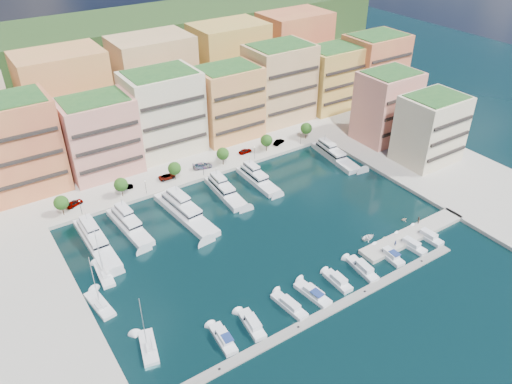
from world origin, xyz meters
The scene contains 60 objects.
ground centered at (0.00, 0.00, 0.00)m, with size 400.00×400.00×0.00m, color black.
north_quay centered at (0.00, 62.00, 0.00)m, with size 220.00×64.00×2.00m, color #9E998E.
east_quay centered at (62.00, -8.00, 0.00)m, with size 34.00×76.00×2.00m, color #9E998E.
west_quay centered at (-62.00, -8.00, 0.00)m, with size 34.00×76.00×2.00m, color #9E998E.
hillside centered at (0.00, 110.00, 0.00)m, with size 240.00×40.00×58.00m, color #1E3716.
south_pontoon centered at (-3.00, -30.00, 0.00)m, with size 72.00×2.20×0.35m, color gray.
finger_pier centered at (30.00, -22.00, 0.00)m, with size 32.00×5.00×2.00m, color #9E998E.
apartment_1 centered at (-44.00, 51.99, 14.31)m, with size 20.00×16.50×26.80m.
apartment_2 centered at (-23.00, 49.99, 12.31)m, with size 20.00×15.50×22.80m.
apartment_3 centered at (-2.00, 51.99, 13.81)m, with size 22.00×16.50×25.80m.
apartment_4 centered at (20.00, 49.99, 12.81)m, with size 20.00×15.50×23.80m.
apartment_5 centered at (42.00, 51.99, 14.31)m, with size 22.00×16.50×26.80m.
apartment_6 centered at (64.00, 49.99, 12.31)m, with size 20.00×15.50×22.80m.
apartment_7 centered at (84.00, 47.99, 13.31)m, with size 22.00×16.50×24.80m.
apartment_east_a centered at (62.00, 19.99, 12.31)m, with size 18.00×14.50×22.80m.
apartment_east_b centered at (62.00, 1.99, 11.31)m, with size 18.00×14.50×20.80m.
backblock_1 centered at (-25.00, 74.00, 16.00)m, with size 26.00×18.00×30.00m, color #E38955.
backblock_2 centered at (5.00, 74.00, 16.00)m, with size 26.00×18.00×30.00m, color #E0AC76.
backblock_3 centered at (35.00, 74.00, 16.00)m, with size 26.00×18.00×30.00m, color gold.
backblock_4 centered at (65.00, 74.00, 16.00)m, with size 26.00×18.00×30.00m, color #DE8C4A.
tree_0 centered at (-40.00, 33.50, 4.74)m, with size 3.80×3.80×5.65m.
tree_1 centered at (-24.00, 33.50, 4.74)m, with size 3.80×3.80×5.65m.
tree_2 centered at (-8.00, 33.50, 4.74)m, with size 3.80×3.80×5.65m.
tree_3 centered at (8.00, 33.50, 4.74)m, with size 3.80×3.80×5.65m.
tree_4 centered at (24.00, 33.50, 4.74)m, with size 3.80×3.80×5.65m.
tree_5 centered at (40.00, 33.50, 4.74)m, with size 3.80×3.80×5.65m.
lamppost_0 centered at (-36.00, 31.20, 3.83)m, with size 0.30×0.30×4.20m.
lamppost_1 centered at (-18.00, 31.20, 3.83)m, with size 0.30×0.30×4.20m.
lamppost_2 centered at (0.00, 31.20, 3.83)m, with size 0.30×0.30×4.20m.
lamppost_3 centered at (18.00, 31.20, 3.83)m, with size 0.30×0.30×4.20m.
lamppost_4 centered at (36.00, 31.20, 3.83)m, with size 0.30×0.30×4.20m.
yacht_0 centered at (-36.78, 18.28, 1.21)m, with size 4.66×23.41×7.30m.
yacht_1 centered at (-27.64, 20.06, 1.09)m, with size 5.71×19.68×7.30m.
yacht_2 centered at (-13.33, 17.63, 1.21)m, with size 7.42×25.19×7.30m.
yacht_3 centered at (0.71, 20.59, 1.21)m, with size 5.48×18.58×7.30m.
yacht_4 centered at (11.85, 20.89, 1.09)m, with size 4.50×17.65×7.30m.
yacht_6 centered at (40.12, 19.52, 1.21)m, with size 6.77×21.07×7.30m.
cruiser_1 centered at (-25.98, -24.61, 0.57)m, with size 3.19×8.33×2.66m.
cruiser_2 centered at (-19.39, -24.59, 0.55)m, with size 3.57×8.55×2.55m.
cruiser_3 centered at (-10.15, -24.60, 0.55)m, with size 3.41×9.30×2.55m.
cruiser_4 centered at (-3.93, -24.62, 0.57)m, with size 3.74×9.30×2.66m.
cruiser_5 centered at (3.10, -24.58, 0.55)m, with size 2.65×7.49×2.55m.
cruiser_6 centered at (10.49, -24.60, 0.55)m, with size 3.40×9.31×2.55m.
cruiser_7 centered at (19.01, -24.61, 0.57)m, with size 2.96×8.32×2.66m.
cruiser_8 centered at (26.12, -24.59, 0.55)m, with size 3.26×8.68×2.55m.
cruiser_9 centered at (32.20, -24.59, 0.55)m, with size 2.85×8.57×2.55m.
sailboat_1 centered at (-42.79, -2.48, 0.31)m, with size 3.97×9.76×13.20m.
sailboat_2 centered at (-38.88, 5.97, 0.31)m, with size 3.37×9.22×13.20m.
sailboat_0 centered at (-38.75, -18.41, 0.31)m, with size 4.79×8.92×13.20m.
tender_3 centered at (33.05, -16.35, 0.45)m, with size 1.49×1.73×0.91m, color #C1AE94.
tender_1 centered at (23.20, -19.00, 0.36)m, with size 1.17×1.35×0.71m, color beige.
tender_0 centered at (20.01, -16.75, 0.37)m, with size 2.57×3.60×0.75m, color white.
car_0 centered at (-36.43, 36.19, 1.80)m, with size 1.88×4.67×1.59m, color gray.
car_1 centered at (-21.95, 36.79, 1.70)m, with size 1.48×4.26×1.40m, color gray.
car_2 centered at (-9.73, 35.29, 1.70)m, with size 2.32×5.04×1.40m, color gray.
car_3 centered at (1.76, 35.08, 1.85)m, with size 2.37×5.83×1.69m, color gray.
car_4 centered at (17.60, 36.04, 1.73)m, with size 1.73×4.29×1.46m, color gray.
car_5 centered at (30.18, 35.28, 1.74)m, with size 1.57×4.50×1.48m, color gray.
person_0 centered at (22.38, -23.13, 1.78)m, with size 0.57×0.37×1.55m, color #292F52.
person_1 centered at (33.90, -20.00, 1.99)m, with size 0.96×0.75×1.97m, color #4F3D2F.
Camera 1 is at (-56.83, -82.57, 76.13)m, focal length 35.00 mm.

